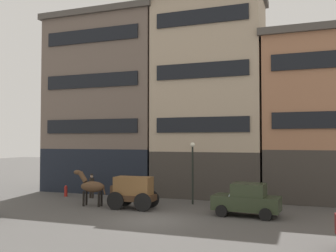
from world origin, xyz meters
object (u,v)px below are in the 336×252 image
Objects in this scene: sedan_dark at (247,200)px; fire_hydrant_curbside at (66,191)px; draft_horse at (91,186)px; cargo_wagon at (133,190)px; pedestrian_officer at (92,185)px; streetlamp_curbside at (193,164)px.

sedan_dark reaches higher than fire_hydrant_curbside.
draft_horse is 2.83× the size of fire_hydrant_curbside.
cargo_wagon reaches higher than pedestrian_officer.
streetlamp_curbside is at bearing -0.65° from fire_hydrant_curbside.
streetlamp_curbside is (7.76, -0.06, 1.69)m from pedestrian_officer.
pedestrian_officer is 2.33m from fire_hydrant_curbside.
streetlamp_curbside reaches higher than sedan_dark.
streetlamp_curbside is (3.06, 2.87, 1.52)m from cargo_wagon.
pedestrian_officer is (-1.75, 2.93, -0.29)m from draft_horse.
draft_horse is (-2.95, -0.00, 0.12)m from cargo_wagon.
streetlamp_curbside is (-3.95, 2.76, 1.76)m from sedan_dark.
sedan_dark is (9.96, 0.11, -0.36)m from draft_horse.
cargo_wagon is 3.55× the size of fire_hydrant_curbside.
draft_horse is at bearing -179.36° from sedan_dark.
streetlamp_curbside is at bearing -0.47° from pedestrian_officer.
streetlamp_curbside is at bearing 43.12° from cargo_wagon.
pedestrian_officer reaches higher than fire_hydrant_curbside.
sedan_dark is at bearing -34.92° from streetlamp_curbside.
draft_horse is 3.43m from pedestrian_officer.
sedan_dark is 12.04m from pedestrian_officer.
streetlamp_curbside is at bearing 145.08° from sedan_dark.
pedestrian_officer is at bearing 166.46° from sedan_dark.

